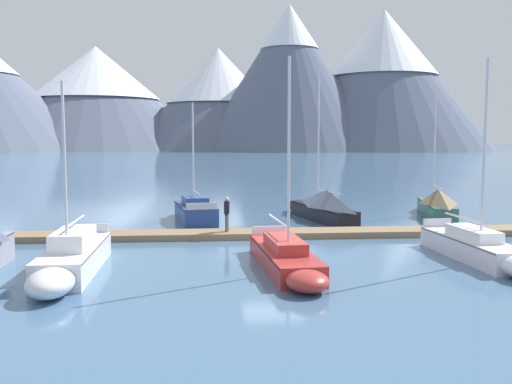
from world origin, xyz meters
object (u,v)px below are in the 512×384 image
object	(u,v)px
mooring_buoy_channel_marker	(262,242)
sailboat_end_of_dock	(436,203)
sailboat_mid_dock_port	(194,210)
sailboat_mid_dock_starboard	(287,258)
sailboat_far_berth	(322,205)
person_on_dock	(227,212)
sailboat_outer_slip	(479,248)
sailboat_second_berth	(71,259)

from	to	relation	value
mooring_buoy_channel_marker	sailboat_end_of_dock	bearing A→B (deg)	34.85
sailboat_mid_dock_port	sailboat_mid_dock_starboard	size ratio (longest dim) A/B	0.89
sailboat_mid_dock_port	sailboat_far_berth	size ratio (longest dim) A/B	0.77
sailboat_mid_dock_port	person_on_dock	bearing A→B (deg)	-75.17
person_on_dock	mooring_buoy_channel_marker	size ratio (longest dim) A/B	3.41
sailboat_end_of_dock	person_on_dock	bearing A→B (deg)	-156.13
sailboat_mid_dock_port	sailboat_far_berth	distance (m)	7.47
sailboat_far_berth	mooring_buoy_channel_marker	size ratio (longest dim) A/B	17.83
sailboat_mid_dock_port	sailboat_end_of_dock	world-z (taller)	sailboat_end_of_dock
sailboat_outer_slip	mooring_buoy_channel_marker	bearing A→B (deg)	153.19
sailboat_mid_dock_starboard	mooring_buoy_channel_marker	xyz separation A→B (m)	(-0.31, 4.58, -0.26)
person_on_dock	sailboat_outer_slip	bearing A→B (deg)	-34.15
sailboat_far_berth	sailboat_outer_slip	bearing A→B (deg)	-73.23
sailboat_second_berth	sailboat_far_berth	distance (m)	16.87
sailboat_second_berth	mooring_buoy_channel_marker	xyz separation A→B (m)	(7.33, 4.48, -0.39)
sailboat_end_of_dock	person_on_dock	world-z (taller)	sailboat_end_of_dock
sailboat_mid_dock_port	sailboat_far_berth	bearing A→B (deg)	-4.59
sailboat_mid_dock_starboard	sailboat_end_of_dock	distance (m)	17.13
sailboat_mid_dock_port	mooring_buoy_channel_marker	distance (m)	8.71
person_on_dock	sailboat_second_berth	bearing A→B (deg)	-130.84
sailboat_second_berth	sailboat_end_of_dock	size ratio (longest dim) A/B	1.01
sailboat_far_berth	mooring_buoy_channel_marker	xyz separation A→B (m)	(-4.47, -7.58, -0.66)
person_on_dock	sailboat_end_of_dock	bearing A→B (deg)	23.87
sailboat_far_berth	person_on_dock	xyz separation A→B (m)	(-5.89, -5.23, 0.40)
sailboat_end_of_dock	mooring_buoy_channel_marker	world-z (taller)	sailboat_end_of_dock
sailboat_outer_slip	sailboat_mid_dock_starboard	bearing A→B (deg)	-175.84
sailboat_second_berth	sailboat_outer_slip	bearing A→B (deg)	1.70
sailboat_end_of_dock	person_on_dock	xyz separation A→B (m)	(-13.17, -5.83, 0.43)
sailboat_second_berth	sailboat_far_berth	xyz separation A→B (m)	(11.80, 12.06, 0.27)
sailboat_second_berth	sailboat_mid_dock_starboard	size ratio (longest dim) A/B	0.98
sailboat_outer_slip	person_on_dock	size ratio (longest dim) A/B	4.61
person_on_dock	sailboat_mid_dock_starboard	bearing A→B (deg)	-75.95
sailboat_mid_dock_starboard	person_on_dock	bearing A→B (deg)	104.05
person_on_dock	mooring_buoy_channel_marker	xyz separation A→B (m)	(1.43, -2.35, -1.05)
person_on_dock	mooring_buoy_channel_marker	world-z (taller)	person_on_dock
sailboat_second_berth	mooring_buoy_channel_marker	world-z (taller)	sailboat_second_berth
sailboat_second_berth	sailboat_end_of_dock	xyz separation A→B (m)	(19.07, 12.65, 0.23)
sailboat_mid_dock_starboard	sailboat_far_berth	bearing A→B (deg)	71.11
sailboat_mid_dock_port	sailboat_mid_dock_starboard	bearing A→B (deg)	-75.59
sailboat_second_berth	person_on_dock	xyz separation A→B (m)	(5.90, 6.83, 0.66)
sailboat_second_berth	sailboat_mid_dock_port	world-z (taller)	sailboat_mid_dock_port
sailboat_second_berth	person_on_dock	world-z (taller)	sailboat_second_berth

